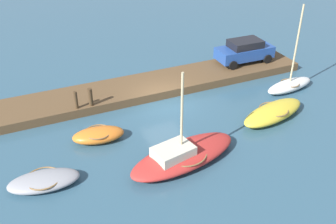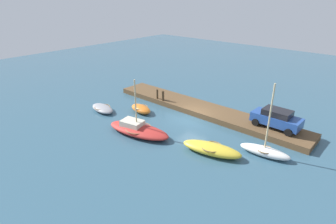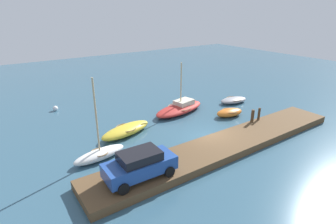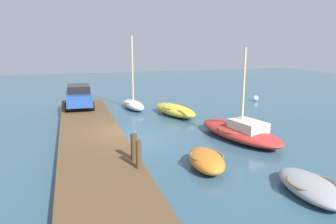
# 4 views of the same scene
# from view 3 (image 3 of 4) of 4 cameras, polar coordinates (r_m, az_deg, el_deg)

# --- Properties ---
(ground_plane) EXTENTS (84.00, 84.00, 0.00)m
(ground_plane) POSITION_cam_3_polar(r_m,az_deg,el_deg) (21.58, 8.50, -5.51)
(ground_plane) COLOR #33566B
(dock_platform) EXTENTS (21.46, 3.17, 0.54)m
(dock_platform) POSITION_cam_3_polar(r_m,az_deg,el_deg) (20.27, 12.22, -6.78)
(dock_platform) COLOR brown
(dock_platform) RESTS_ON ground_plane
(rowboat_grey) EXTENTS (3.35, 1.92, 0.58)m
(rowboat_grey) POSITION_cam_3_polar(r_m,az_deg,el_deg) (29.88, 13.66, 2.46)
(rowboat_grey) COLOR #939399
(rowboat_grey) RESTS_ON ground_plane
(motorboat_yellow) EXTENTS (4.87, 2.66, 0.78)m
(motorboat_yellow) POSITION_cam_3_polar(r_m,az_deg,el_deg) (22.05, -8.86, -3.77)
(motorboat_yellow) COLOR gold
(motorboat_yellow) RESTS_ON ground_plane
(dinghy_orange) EXTENTS (2.88, 1.74, 0.73)m
(dinghy_orange) POSITION_cam_3_polar(r_m,az_deg,el_deg) (26.08, 12.84, -0.08)
(dinghy_orange) COLOR orange
(dinghy_orange) RESTS_ON ground_plane
(rowboat_white) EXTENTS (3.85, 1.66, 5.67)m
(rowboat_white) POSITION_cam_3_polar(r_m,az_deg,el_deg) (19.01, -14.23, -8.50)
(rowboat_white) COLOR white
(rowboat_white) RESTS_ON ground_plane
(sailboat_red) EXTENTS (6.23, 3.31, 4.88)m
(sailboat_red) POSITION_cam_3_polar(r_m,az_deg,el_deg) (26.36, 2.52, 0.86)
(sailboat_red) COLOR #B72D28
(sailboat_red) RESTS_ON ground_plane
(mooring_post_west) EXTENTS (0.26, 0.26, 1.09)m
(mooring_post_west) POSITION_cam_3_polar(r_m,az_deg,el_deg) (23.80, 17.40, -0.80)
(mooring_post_west) COLOR #47331E
(mooring_post_west) RESTS_ON dock_platform
(mooring_post_mid_west) EXTENTS (0.21, 0.21, 1.08)m
(mooring_post_mid_west) POSITION_cam_3_polar(r_m,az_deg,el_deg) (24.44, 18.65, -0.38)
(mooring_post_mid_west) COLOR #47331E
(mooring_post_mid_west) RESTS_ON dock_platform
(parked_car) EXTENTS (4.12, 2.01, 1.64)m
(parked_car) POSITION_cam_3_polar(r_m,az_deg,el_deg) (15.53, -5.95, -10.91)
(parked_car) COLOR #234793
(parked_car) RESTS_ON dock_platform
(marker_buoy) EXTENTS (0.50, 0.50, 0.50)m
(marker_buoy) POSITION_cam_3_polar(r_m,az_deg,el_deg) (29.06, -22.68, 0.73)
(marker_buoy) COLOR silver
(marker_buoy) RESTS_ON ground_plane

